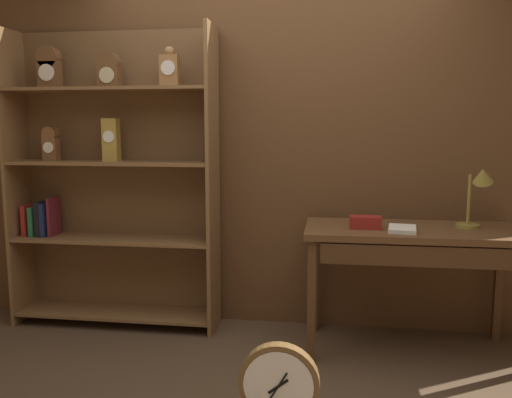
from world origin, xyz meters
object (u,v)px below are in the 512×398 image
Objects in this scene: bookshelf at (110,179)px; desk_lamp at (478,188)px; workbench at (412,244)px; open_repair_manual at (402,229)px; round_clock_large at (279,386)px; toolbox_small at (365,222)px.

bookshelf is 2.46m from desk_lamp.
open_repair_manual is at bearing -132.20° from workbench.
round_clock_large is at bearing -137.47° from desk_lamp.
toolbox_small is at bearing -173.41° from workbench.
desk_lamp is at bearing 42.53° from round_clock_large.
bookshelf is at bearing 178.61° from open_repair_manual.
bookshelf is 9.54× the size of open_repair_manual.
workbench is 3.28× the size of desk_lamp.
workbench is 6.00× the size of open_repair_manual.
desk_lamp is at bearing 24.90° from open_repair_manual.
bookshelf is at bearing 137.94° from round_clock_large.
desk_lamp reaches higher than toolbox_small.
bookshelf is 11.00× the size of toolbox_small.
desk_lamp is 2.11× the size of toolbox_small.
workbench is 0.16m from open_repair_manual.
desk_lamp reaches higher than round_clock_large.
toolbox_small is at bearing -172.13° from desk_lamp.
workbench is at bearing -6.46° from bookshelf.
round_clock_large is (-1.12, -1.03, -0.83)m from desk_lamp.
bookshelf is 1.59× the size of workbench.
workbench reaches higher than round_clock_large.
toolbox_small is 1.21m from round_clock_large.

